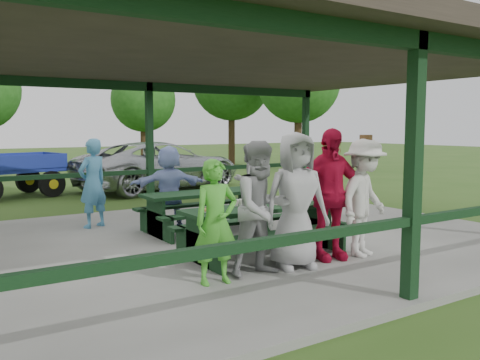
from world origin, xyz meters
TOP-DOWN VIEW (x-y plane):
  - ground at (0.00, 0.00)m, footprint 90.00×90.00m
  - concrete_slab at (0.00, 0.00)m, footprint 10.00×8.00m
  - pavilion_structure at (0.00, 0.00)m, footprint 10.60×8.60m
  - picnic_table_near at (-0.26, -1.20)m, footprint 2.55×1.39m
  - picnic_table_far at (-0.16, 0.80)m, footprint 2.35×1.39m
  - table_setting at (-0.03, -1.16)m, footprint 2.31×0.45m
  - contestant_green at (-1.60, -2.12)m, footprint 0.61×0.43m
  - contestant_grey_left at (-0.90, -2.13)m, footprint 0.88×0.70m
  - contestant_grey_mid at (-0.30, -2.09)m, footprint 1.05×0.81m
  - contestant_red at (0.40, -2.00)m, footprint 1.21×0.70m
  - contestant_white_fedora at (0.98, -2.15)m, footprint 1.31×0.99m
  - spectator_lblue at (-0.53, 1.58)m, footprint 1.55×0.76m
  - spectator_blue at (-1.83, 2.29)m, footprint 0.75×0.63m
  - spectator_grey at (1.49, 1.80)m, footprint 0.85×0.71m
  - pickup_truck at (2.12, 8.01)m, footprint 6.14×3.88m
  - farm_trailer at (-2.43, 8.47)m, footprint 3.95×2.32m
  - tree_mid at (5.05, 16.65)m, footprint 3.21×3.21m
  - tree_right at (10.85, 11.58)m, footprint 3.98×3.98m
  - tree_far_right at (10.02, 16.30)m, footprint 4.26×4.26m

SIDE VIEW (x-z plane):
  - ground at x=0.00m, z-range 0.00..0.00m
  - concrete_slab at x=0.00m, z-range 0.00..0.10m
  - picnic_table_far at x=-0.16m, z-range 0.19..0.94m
  - picnic_table_near at x=-0.26m, z-range 0.20..0.95m
  - farm_trailer at x=-2.43m, z-range -0.01..1.36m
  - pickup_truck at x=2.12m, z-range 0.00..1.58m
  - contestant_green at x=-1.60m, z-range 0.10..1.67m
  - table_setting at x=-0.03m, z-range 0.84..0.94m
  - spectator_grey at x=1.49m, z-range 0.10..1.70m
  - spectator_lblue at x=-0.53m, z-range 0.10..1.71m
  - spectator_blue at x=-1.83m, z-range 0.10..1.84m
  - contestant_grey_left at x=-0.90m, z-range 0.10..1.88m
  - contestant_white_fedora at x=0.98m, z-range 0.08..1.92m
  - contestant_grey_mid at x=-0.30m, z-range 0.10..1.99m
  - contestant_red at x=0.40m, z-range 0.10..2.05m
  - pavilion_structure at x=0.00m, z-range 1.55..4.79m
  - tree_mid at x=5.05m, z-range 0.88..5.89m
  - tree_right at x=10.85m, z-range 1.10..7.32m
  - tree_far_right at x=10.02m, z-range 1.18..7.83m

